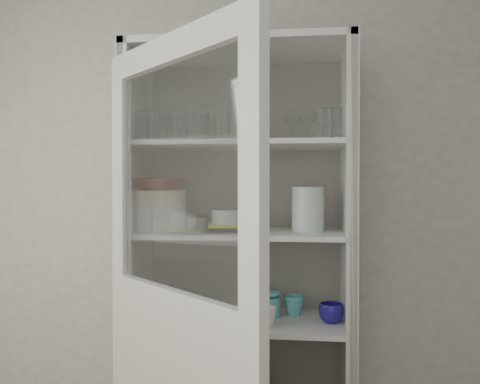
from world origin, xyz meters
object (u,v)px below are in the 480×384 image
Objects in this scene: goblet_1 at (254,127)px; goblet_3 at (308,124)px; teal_jar at (270,305)px; pantry_cabinet at (242,297)px; yellow_trivet at (228,225)px; white_ramekin at (228,217)px; plate_stack_front at (161,218)px; plate_stack_back at (187,222)px; glass_platter at (228,228)px; goblet_2 at (292,126)px; mug_white at (266,317)px; goblet_0 at (168,129)px; white_canister at (156,298)px; measuring_cups at (183,315)px; cupboard_door at (175,354)px; terracotta_bowl at (161,184)px; cream_bowl at (161,198)px; mug_blue at (331,313)px; mug_teal at (294,305)px; grey_bowl_stack at (308,209)px.

goblet_3 is at bearing -3.85° from goblet_1.
pantry_cabinet is at bearing 166.14° from teal_jar.
goblet_1 is 0.26m from goblet_3.
white_ramekin is at bearing 0.00° from yellow_trivet.
plate_stack_front is 0.16m from plate_stack_back.
plate_stack_back is 0.68× the size of glass_platter.
goblet_2 is 0.89m from mug_white.
glass_platter is at bearing -18.74° from goblet_0.
goblet_2 is 0.53m from white_ramekin.
goblet_0 is at bearing 60.77° from white_canister.
goblet_3 is at bearing 10.72° from white_ramekin.
goblet_1 is at bearing 27.27° from measuring_cups.
glass_platter is 3.15× the size of measuring_cups.
goblet_1 reaches higher than white_ramekin.
goblet_1 is 0.50m from glass_platter.
goblet_1 is at bearing 112.51° from cupboard_door.
cupboard_door reaches higher than plate_stack_back.
yellow_trivet is at bearing -157.88° from goblet_2.
teal_jar is (0.19, 0.02, -0.37)m from yellow_trivet.
teal_jar is (0.50, 0.06, -0.56)m from terracotta_bowl.
plate_stack_front reaches higher than white_ramekin.
terracotta_bowl is (-0.09, -0.14, 0.18)m from plate_stack_back.
plate_stack_back is 0.24m from glass_platter.
white_canister is at bearing 173.88° from glass_platter.
terracotta_bowl is (-0.00, 0.00, 0.06)m from cream_bowl.
goblet_3 is at bearing 93.91° from cupboard_door.
glass_platter is at bearing -24.03° from plate_stack_back.
teal_jar is (0.08, -0.06, -0.83)m from goblet_1.
plate_stack_back reaches higher than mug_blue.
plate_stack_front is 1.12× the size of plate_stack_back.
goblet_1 is 1.32× the size of white_canister.
goblet_0 is 0.47m from plate_stack_back.
goblet_2 is at bearing 14.81° from plate_stack_front.
goblet_0 is 0.89m from measuring_cups.
plate_stack_front is (-0.19, 0.49, 0.44)m from cupboard_door.
pantry_cabinet is at bearing 14.95° from cream_bowl.
cream_bowl is at bearing -167.82° from mug_teal.
white_ramekin is at bearing -142.47° from goblet_1.
cream_bowl is at bearing -172.71° from yellow_trivet.
goblet_3 reaches higher than goblet_2.
measuring_cups is (-0.20, -0.07, -0.40)m from yellow_trivet.
yellow_trivet reaches higher than mug_white.
pantry_cabinet reaches higher than mug_white.
glass_platter is (0.31, 0.04, -0.05)m from plate_stack_front.
goblet_0 is 0.54m from white_ramekin.
goblet_3 is at bearing 124.42° from mug_blue.
mug_white is (0.19, -0.13, -0.38)m from yellow_trivet.
grey_bowl_stack is at bearing 46.37° from mug_white.
goblet_3 is 0.81m from plate_stack_front.
glass_platter is (-0.37, -0.07, -0.49)m from goblet_3.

